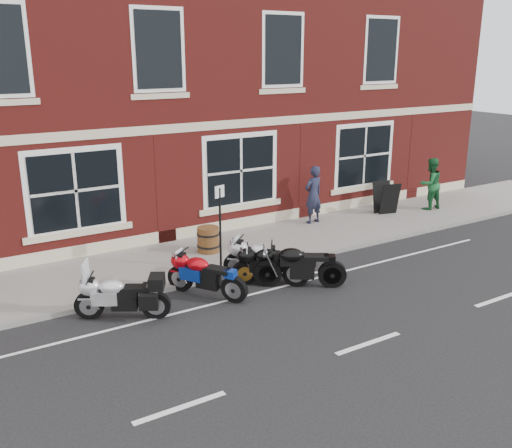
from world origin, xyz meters
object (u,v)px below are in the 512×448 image
object	(u,v)px
pedestrian_right	(430,184)
a_board_sign	(386,198)
moto_sport_red	(206,274)
moto_sport_black	(272,263)
parking_sign	(220,221)
moto_touring_silver	(119,295)
moto_naked_black	(298,264)
pedestrian_left	(313,195)
barrel_planter	(208,239)
moto_sport_silver	(264,260)

from	to	relation	value
pedestrian_right	a_board_sign	xyz separation A→B (m)	(-1.73, 0.36, -0.36)
moto_sport_red	moto_sport_black	distance (m)	1.72
moto_sport_black	parking_sign	bearing A→B (deg)	53.90
moto_sport_black	pedestrian_right	bearing A→B (deg)	-48.72
moto_touring_silver	moto_naked_black	xyz separation A→B (m)	(4.22, -0.58, 0.03)
a_board_sign	parking_sign	xyz separation A→B (m)	(-7.27, -1.60, 0.70)
a_board_sign	parking_sign	size ratio (longest dim) A/B	0.51
pedestrian_left	parking_sign	size ratio (longest dim) A/B	0.86
pedestrian_left	a_board_sign	size ratio (longest dim) A/B	1.70
moto_touring_silver	barrel_planter	world-z (taller)	moto_touring_silver
moto_sport_red	moto_naked_black	xyz separation A→B (m)	(2.14, -0.67, 0.04)
pedestrian_left	pedestrian_right	distance (m)	4.59
moto_sport_silver	a_board_sign	xyz separation A→B (m)	(6.65, 2.71, 0.10)
pedestrian_left	pedestrian_right	world-z (taller)	pedestrian_left
moto_sport_red	moto_sport_silver	size ratio (longest dim) A/B	1.03
moto_touring_silver	pedestrian_left	xyz separation A→B (m)	(7.55, 3.23, 0.51)
pedestrian_left	barrel_planter	distance (m)	4.28
a_board_sign	moto_naked_black	bearing A→B (deg)	-136.53
moto_sport_black	parking_sign	distance (m)	1.69
pedestrian_right	parking_sign	bearing A→B (deg)	11.83
moto_touring_silver	moto_sport_silver	bearing A→B (deg)	-57.62
barrel_planter	a_board_sign	bearing A→B (deg)	2.52
moto_sport_red	parking_sign	size ratio (longest dim) A/B	0.85
moto_touring_silver	moto_sport_silver	size ratio (longest dim) A/B	1.01
moto_sport_red	moto_sport_silver	world-z (taller)	moto_sport_silver
moto_sport_red	moto_sport_silver	bearing A→B (deg)	-31.21
moto_sport_red	a_board_sign	xyz separation A→B (m)	(8.27, 2.72, 0.13)
moto_naked_black	moto_sport_silver	bearing A→B (deg)	71.59
parking_sign	pedestrian_right	bearing A→B (deg)	-8.73
moto_sport_red	moto_naked_black	size ratio (longest dim) A/B	0.96
parking_sign	pedestrian_left	bearing A→B (deg)	7.79
pedestrian_left	pedestrian_right	xyz separation A→B (m)	(4.52, -0.79, -0.03)
moto_sport_red	pedestrian_left	xyz separation A→B (m)	(5.47, 3.15, 0.51)
moto_naked_black	a_board_sign	world-z (taller)	a_board_sign
a_board_sign	barrel_planter	bearing A→B (deg)	-162.95
moto_sport_silver	moto_naked_black	bearing A→B (deg)	-91.85
pedestrian_left	a_board_sign	xyz separation A→B (m)	(2.80, -0.42, -0.39)
moto_sport_red	a_board_sign	distance (m)	8.71
moto_sport_red	pedestrian_left	size ratio (longest dim) A/B	0.99
moto_touring_silver	parking_sign	size ratio (longest dim) A/B	0.83
moto_sport_black	moto_sport_red	bearing A→B (deg)	109.18
pedestrian_right	moto_sport_silver	bearing A→B (deg)	19.61
moto_touring_silver	moto_sport_silver	distance (m)	3.70
moto_sport_red	moto_naked_black	bearing A→B (deg)	-49.07
moto_naked_black	moto_sport_red	bearing A→B (deg)	107.00
moto_sport_black	parking_sign	world-z (taller)	parking_sign
moto_sport_silver	barrel_planter	distance (m)	2.42
moto_naked_black	pedestrian_left	xyz separation A→B (m)	(3.33, 3.81, 0.48)
pedestrian_right	barrel_planter	distance (m)	8.71
parking_sign	barrel_planter	bearing A→B (deg)	60.24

